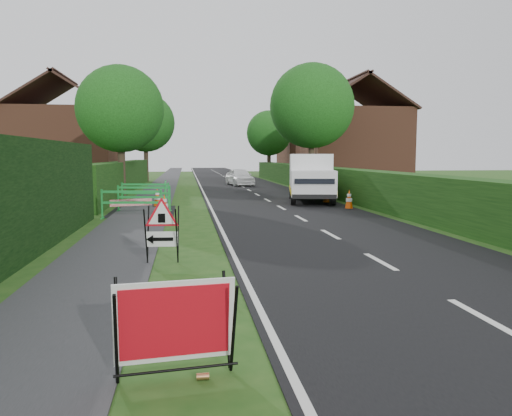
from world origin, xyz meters
TOP-DOWN VIEW (x-y plane):
  - ground at (0.00, 0.00)m, footprint 120.00×120.00m
  - road_surface at (2.50, 35.00)m, footprint 6.00×90.00m
  - footpath at (-3.00, 35.00)m, footprint 2.00×90.00m
  - hedge_west_far at (-5.00, 22.00)m, footprint 1.00×24.00m
  - hedge_east at (6.50, 16.00)m, footprint 1.20×50.00m
  - house_west at (-10.00, 30.00)m, footprint 7.50×7.40m
  - house_east_a at (11.00, 28.00)m, footprint 7.50×7.40m
  - house_east_b at (12.00, 42.00)m, footprint 7.50×7.40m
  - tree_nw at (-4.60, 18.00)m, footprint 4.40×4.40m
  - tree_ne at (6.40, 22.00)m, footprint 5.20×5.20m
  - tree_fw at (-4.60, 34.00)m, footprint 4.80×4.80m
  - tree_fe at (6.40, 38.00)m, footprint 4.20×4.20m
  - red_rect_sign at (-1.46, -3.73)m, footprint 1.18×0.80m
  - triangle_sign at (-1.85, 1.48)m, footprint 0.82×0.82m
  - works_van at (4.38, 14.09)m, footprint 2.76×5.10m
  - traffic_cone_0 at (5.11, 10.74)m, footprint 0.38×0.38m
  - traffic_cone_1 at (4.93, 13.37)m, footprint 0.38×0.38m
  - traffic_cone_2 at (4.66, 16.32)m, footprint 0.38×0.38m
  - traffic_cone_3 at (-2.10, 9.37)m, footprint 0.38×0.38m
  - traffic_cone_4 at (-2.54, 12.74)m, footprint 0.38×0.38m
  - ped_barrier_0 at (-3.17, 8.84)m, footprint 2.09×0.58m
  - ped_barrier_1 at (-2.94, 11.05)m, footprint 2.09×0.73m
  - ped_barrier_2 at (-3.06, 13.15)m, footprint 2.09×0.74m
  - ped_barrier_3 at (-2.26, 14.24)m, footprint 0.40×2.07m
  - redwhite_plank at (-3.32, 9.99)m, footprint 1.44×0.50m
  - litter_can at (-1.20, -3.79)m, footprint 0.12×0.07m
  - hatchback_car at (2.47, 27.07)m, footprint 2.02×3.85m

SIDE VIEW (x-z plane):
  - ground at x=0.00m, z-range 0.00..0.00m
  - hedge_west_far at x=-5.00m, z-range -0.90..0.90m
  - hedge_east at x=6.50m, z-range -0.75..0.75m
  - redwhite_plank at x=-3.32m, z-range -0.12..0.12m
  - litter_can at x=-1.20m, z-range -0.03..0.03m
  - road_surface at x=2.50m, z-range -0.01..0.01m
  - footpath at x=-3.00m, z-range -0.01..0.02m
  - traffic_cone_0 at x=5.11m, z-range 0.00..0.79m
  - traffic_cone_1 at x=4.93m, z-range 0.00..0.79m
  - traffic_cone_2 at x=4.66m, z-range 0.00..0.79m
  - traffic_cone_3 at x=-2.10m, z-range 0.00..0.79m
  - traffic_cone_4 at x=-2.54m, z-range 0.00..0.79m
  - red_rect_sign at x=-1.46m, z-range 0.07..1.03m
  - hatchback_car at x=2.47m, z-range 0.00..1.25m
  - ped_barrier_0 at x=-3.17m, z-range 0.13..1.13m
  - ped_barrier_1 at x=-2.94m, z-range 0.13..1.13m
  - ped_barrier_2 at x=-3.06m, z-range 0.13..1.13m
  - ped_barrier_3 at x=-2.26m, z-range 0.13..1.13m
  - triangle_sign at x=-1.85m, z-range 0.22..1.33m
  - works_van at x=4.38m, z-range 0.07..2.27m
  - house_west at x=-10.00m, z-range -1.04..6.84m
  - house_east_a at x=11.00m, z-range -1.04..6.84m
  - house_east_b at x=12.00m, z-range -1.04..6.84m
  - tree_fe at x=6.40m, z-range 1.05..7.39m
  - tree_nw at x=-4.60m, z-range 1.13..7.83m
  - tree_fw at x=-4.60m, z-range 1.21..8.45m
  - tree_ne at x=6.40m, z-range 1.28..9.07m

